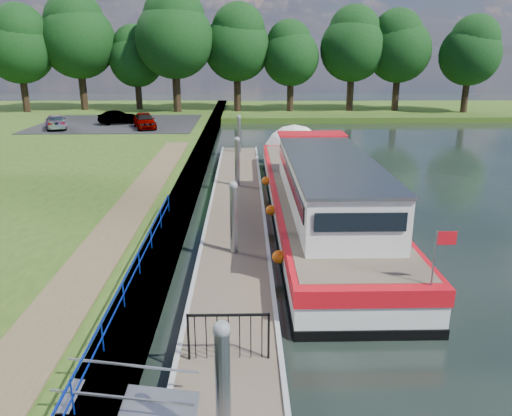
{
  "coord_description": "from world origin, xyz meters",
  "views": [
    {
      "loc": [
        0.4,
        -7.61,
        7.11
      ],
      "look_at": [
        0.8,
        10.43,
        1.4
      ],
      "focal_mm": 35.0,
      "sensor_mm": 36.0,
      "label": 1
    }
  ],
  "objects_px": {
    "barge": "(316,191)",
    "pontoon": "(236,217)",
    "car_b": "(119,117)",
    "car_a": "(145,120)",
    "car_c": "(56,122)"
  },
  "relations": [
    {
      "from": "barge",
      "to": "pontoon",
      "type": "bearing_deg",
      "value": -166.39
    },
    {
      "from": "barge",
      "to": "car_b",
      "type": "relative_size",
      "value": 5.98
    },
    {
      "from": "pontoon",
      "to": "barge",
      "type": "distance_m",
      "value": 3.81
    },
    {
      "from": "pontoon",
      "to": "car_a",
      "type": "xyz_separation_m",
      "value": [
        -8.03,
        21.75,
        1.32
      ]
    },
    {
      "from": "barge",
      "to": "car_c",
      "type": "relative_size",
      "value": 5.27
    },
    {
      "from": "pontoon",
      "to": "car_c",
      "type": "xyz_separation_m",
      "value": [
        -15.42,
        21.66,
        1.23
      ]
    },
    {
      "from": "pontoon",
      "to": "barge",
      "type": "xyz_separation_m",
      "value": [
        3.6,
        0.87,
        0.9
      ]
    },
    {
      "from": "car_b",
      "to": "car_a",
      "type": "bearing_deg",
      "value": -158.78
    },
    {
      "from": "pontoon",
      "to": "car_c",
      "type": "bearing_deg",
      "value": 125.45
    },
    {
      "from": "pontoon",
      "to": "car_c",
      "type": "relative_size",
      "value": 7.47
    },
    {
      "from": "barge",
      "to": "car_b",
      "type": "height_order",
      "value": "barge"
    },
    {
      "from": "car_a",
      "to": "car_c",
      "type": "relative_size",
      "value": 0.98
    },
    {
      "from": "car_a",
      "to": "car_c",
      "type": "height_order",
      "value": "car_a"
    },
    {
      "from": "pontoon",
      "to": "car_b",
      "type": "xyz_separation_m",
      "value": [
        -10.83,
        24.43,
        1.23
      ]
    },
    {
      "from": "car_a",
      "to": "car_b",
      "type": "relative_size",
      "value": 1.11
    }
  ]
}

